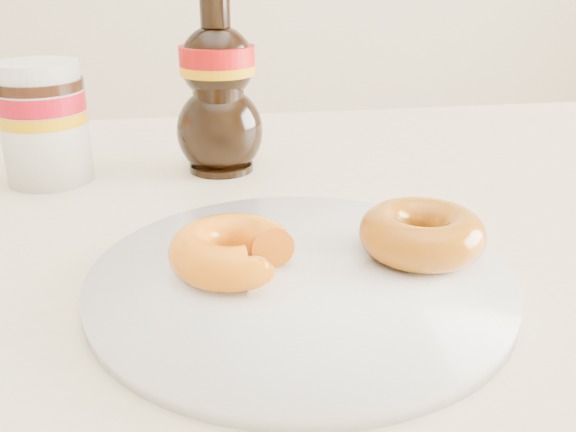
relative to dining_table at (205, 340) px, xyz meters
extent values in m
cube|color=beige|center=(0.00, 0.00, 0.06)|extent=(1.40, 0.90, 0.04)
cylinder|color=#C6B28C|center=(0.62, 0.37, -0.31)|extent=(0.06, 0.06, 0.71)
cylinder|color=white|center=(0.07, -0.08, 0.09)|extent=(0.29, 0.29, 0.01)
torus|color=white|center=(0.07, -0.08, 0.09)|extent=(0.29, 0.29, 0.01)
torus|color=orange|center=(0.02, -0.07, 0.11)|extent=(0.09, 0.09, 0.03)
torus|color=#8E5709|center=(0.16, -0.06, 0.11)|extent=(0.09, 0.09, 0.03)
cylinder|color=white|center=(-0.14, 0.19, 0.13)|extent=(0.08, 0.08, 0.10)
cylinder|color=maroon|center=(-0.14, 0.19, 0.17)|extent=(0.08, 0.08, 0.02)
cylinder|color=#D89905|center=(-0.14, 0.19, 0.15)|extent=(0.08, 0.08, 0.01)
cylinder|color=black|center=(-0.14, 0.19, 0.18)|extent=(0.08, 0.08, 0.01)
cylinder|color=white|center=(-0.14, 0.19, 0.19)|extent=(0.08, 0.08, 0.02)
camera|label=1|loc=(-0.01, -0.46, 0.30)|focal=40.00mm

